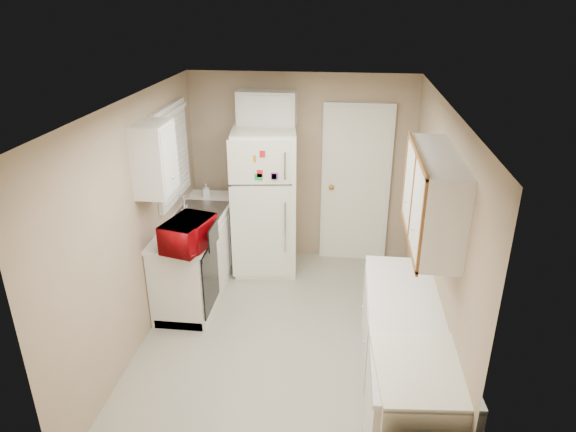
# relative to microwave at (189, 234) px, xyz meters

# --- Properties ---
(floor) EXTENTS (3.80, 3.80, 0.00)m
(floor) POSITION_rel_microwave_xyz_m (0.95, -0.16, -1.05)
(floor) COLOR #B0AC98
(floor) RESTS_ON ground
(ceiling) EXTENTS (3.80, 3.80, 0.00)m
(ceiling) POSITION_rel_microwave_xyz_m (0.95, -0.16, 1.35)
(ceiling) COLOR white
(ceiling) RESTS_ON floor
(wall_left) EXTENTS (3.80, 3.80, 0.00)m
(wall_left) POSITION_rel_microwave_xyz_m (-0.45, -0.16, 0.15)
(wall_left) COLOR tan
(wall_left) RESTS_ON floor
(wall_right) EXTENTS (3.80, 3.80, 0.00)m
(wall_right) POSITION_rel_microwave_xyz_m (2.35, -0.16, 0.15)
(wall_right) COLOR tan
(wall_right) RESTS_ON floor
(wall_back) EXTENTS (2.80, 2.80, 0.00)m
(wall_back) POSITION_rel_microwave_xyz_m (0.95, 1.74, 0.15)
(wall_back) COLOR tan
(wall_back) RESTS_ON floor
(wall_front) EXTENTS (2.80, 2.80, 0.00)m
(wall_front) POSITION_rel_microwave_xyz_m (0.95, -2.06, 0.15)
(wall_front) COLOR tan
(wall_front) RESTS_ON floor
(left_counter) EXTENTS (0.60, 1.80, 0.90)m
(left_counter) POSITION_rel_microwave_xyz_m (-0.15, 0.74, -0.60)
(left_counter) COLOR silver
(left_counter) RESTS_ON floor
(dishwasher) EXTENTS (0.03, 0.58, 0.72)m
(dishwasher) POSITION_rel_microwave_xyz_m (0.14, 0.14, -0.56)
(dishwasher) COLOR black
(dishwasher) RESTS_ON floor
(sink) EXTENTS (0.54, 0.74, 0.16)m
(sink) POSITION_rel_microwave_xyz_m (-0.15, 0.89, -0.19)
(sink) COLOR gray
(sink) RESTS_ON left_counter
(microwave) EXTENTS (0.60, 0.43, 0.36)m
(microwave) POSITION_rel_microwave_xyz_m (0.00, 0.00, 0.00)
(microwave) COLOR #940409
(microwave) RESTS_ON left_counter
(soap_bottle) EXTENTS (0.10, 0.10, 0.18)m
(soap_bottle) POSITION_rel_microwave_xyz_m (-0.20, 1.38, -0.05)
(soap_bottle) COLOR silver
(soap_bottle) RESTS_ON left_counter
(window_blinds) EXTENTS (0.10, 0.98, 1.08)m
(window_blinds) POSITION_rel_microwave_xyz_m (-0.41, 0.89, 0.55)
(window_blinds) COLOR silver
(window_blinds) RESTS_ON wall_left
(upper_cabinet_left) EXTENTS (0.30, 0.45, 0.70)m
(upper_cabinet_left) POSITION_rel_microwave_xyz_m (-0.30, 0.06, 0.75)
(upper_cabinet_left) COLOR silver
(upper_cabinet_left) RESTS_ON wall_left
(refrigerator) EXTENTS (0.83, 0.81, 1.80)m
(refrigerator) POSITION_rel_microwave_xyz_m (0.55, 1.34, -0.15)
(refrigerator) COLOR white
(refrigerator) RESTS_ON floor
(cabinet_over_fridge) EXTENTS (0.70, 0.30, 0.40)m
(cabinet_over_fridge) POSITION_rel_microwave_xyz_m (0.55, 1.59, 0.95)
(cabinet_over_fridge) COLOR silver
(cabinet_over_fridge) RESTS_ON wall_back
(interior_door) EXTENTS (0.86, 0.06, 2.08)m
(interior_door) POSITION_rel_microwave_xyz_m (1.65, 1.70, -0.03)
(interior_door) COLOR white
(interior_door) RESTS_ON floor
(right_counter) EXTENTS (0.60, 2.00, 0.90)m
(right_counter) POSITION_rel_microwave_xyz_m (2.05, -0.96, -0.60)
(right_counter) COLOR silver
(right_counter) RESTS_ON floor
(stove) EXTENTS (0.69, 0.82, 0.94)m
(stove) POSITION_rel_microwave_xyz_m (2.10, -1.60, -0.58)
(stove) COLOR white
(stove) RESTS_ON floor
(upper_cabinet_right) EXTENTS (0.30, 1.20, 0.70)m
(upper_cabinet_right) POSITION_rel_microwave_xyz_m (2.20, -0.66, 0.75)
(upper_cabinet_right) COLOR silver
(upper_cabinet_right) RESTS_ON wall_right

